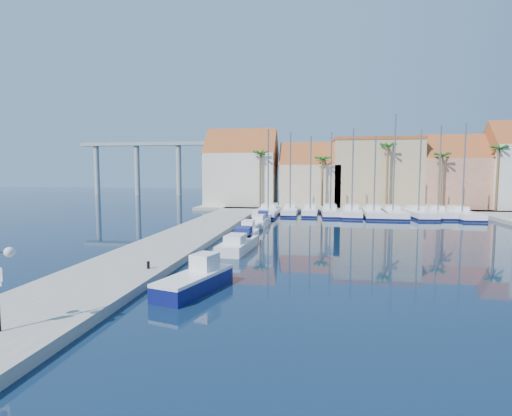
{
  "coord_description": "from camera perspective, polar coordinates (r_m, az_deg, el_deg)",
  "views": [
    {
      "loc": [
        2.94,
        -22.81,
        6.34
      ],
      "look_at": [
        -2.51,
        13.72,
        3.0
      ],
      "focal_mm": 28.0,
      "sensor_mm": 36.0,
      "label": 1
    }
  ],
  "objects": [
    {
      "name": "fishing_boat",
      "position": [
        21.86,
        -8.6,
        -10.07
      ],
      "size": [
        3.22,
        5.58,
        1.85
      ],
      "rotation": [
        0.0,
        0.0,
        -0.29
      ],
      "color": "#0E1455",
      "rests_on": "ground"
    },
    {
      "name": "quay_west",
      "position": [
        38.7,
        -9.61,
        -3.96
      ],
      "size": [
        6.0,
        77.0,
        0.5
      ],
      "primitive_type": "cube",
      "color": "gray",
      "rests_on": "ground"
    },
    {
      "name": "sailboat_9",
      "position": [
        61.82,
        27.16,
        -0.76
      ],
      "size": [
        2.93,
        10.89,
        12.88
      ],
      "rotation": [
        0.0,
        0.0,
        -0.01
      ],
      "color": "white",
      "rests_on": "ground"
    },
    {
      "name": "shore_north",
      "position": [
        71.42,
        14.13,
        0.12
      ],
      "size": [
        54.0,
        16.0,
        0.5
      ],
      "primitive_type": "cube",
      "color": "gray",
      "rests_on": "ground"
    },
    {
      "name": "building_3",
      "position": [
        73.22,
        26.1,
        4.26
      ],
      "size": [
        10.3,
        8.0,
        12.0
      ],
      "color": "#B2735A",
      "rests_on": "shore_north"
    },
    {
      "name": "building_2",
      "position": [
        71.52,
        16.64,
        4.88
      ],
      "size": [
        14.2,
        10.2,
        11.5
      ],
      "color": "tan",
      "rests_on": "shore_north"
    },
    {
      "name": "palm_2",
      "position": [
        65.85,
        18.33,
        8.11
      ],
      "size": [
        2.6,
        2.6,
        11.15
      ],
      "color": "brown",
      "rests_on": "shore_north"
    },
    {
      "name": "sailboat_4",
      "position": [
        59.33,
        13.51,
        -0.55
      ],
      "size": [
        3.56,
        10.78,
        12.41
      ],
      "rotation": [
        0.0,
        0.0,
        -0.07
      ],
      "color": "white",
      "rests_on": "ground"
    },
    {
      "name": "motorboat_west_3",
      "position": [
        46.8,
        0.52,
        -1.99
      ],
      "size": [
        1.96,
        5.5,
        1.4
      ],
      "rotation": [
        0.0,
        0.0,
        -0.04
      ],
      "color": "white",
      "rests_on": "ground"
    },
    {
      "name": "palm_1",
      "position": [
        64.84,
        9.49,
        6.68
      ],
      "size": [
        2.6,
        2.6,
        9.15
      ],
      "color": "brown",
      "rests_on": "shore_north"
    },
    {
      "name": "sailboat_7",
      "position": [
        60.48,
        22.01,
        -0.68
      ],
      "size": [
        3.45,
        10.56,
        12.25
      ],
      "rotation": [
        0.0,
        0.0,
        0.07
      ],
      "color": "white",
      "rests_on": "ground"
    },
    {
      "name": "sailboat_2",
      "position": [
        59.35,
        7.76,
        -0.43
      ],
      "size": [
        2.4,
        8.32,
        11.55
      ],
      "rotation": [
        0.0,
        0.0,
        -0.03
      ],
      "color": "white",
      "rests_on": "ground"
    },
    {
      "name": "motorboat_west_0",
      "position": [
        32.3,
        -2.69,
        -5.24
      ],
      "size": [
        2.47,
        6.29,
        1.4
      ],
      "rotation": [
        0.0,
        0.0,
        -0.08
      ],
      "color": "white",
      "rests_on": "ground"
    },
    {
      "name": "sailboat_3",
      "position": [
        59.25,
        10.54,
        -0.5
      ],
      "size": [
        2.8,
        9.78,
        11.89
      ],
      "rotation": [
        0.0,
        0.0,
        0.02
      ],
      "color": "white",
      "rests_on": "ground"
    },
    {
      "name": "ground",
      "position": [
        23.86,
        1.13,
        -10.24
      ],
      "size": [
        260.0,
        260.0,
        0.0
      ],
      "primitive_type": "plane",
      "color": "black",
      "rests_on": "ground"
    },
    {
      "name": "motorboat_west_1",
      "position": [
        36.53,
        -1.62,
        -4.02
      ],
      "size": [
        1.92,
        5.83,
        1.4
      ],
      "rotation": [
        0.0,
        0.0,
        0.01
      ],
      "color": "white",
      "rests_on": "ground"
    },
    {
      "name": "sailboat_8",
      "position": [
        61.94,
        24.39,
        -0.63
      ],
      "size": [
        2.68,
        9.96,
        12.77
      ],
      "rotation": [
        0.0,
        0.0,
        0.01
      ],
      "color": "white",
      "rests_on": "ground"
    },
    {
      "name": "palm_0",
      "position": [
        65.48,
        0.64,
        7.56
      ],
      "size": [
        2.6,
        2.6,
        10.15
      ],
      "color": "brown",
      "rests_on": "shore_north"
    },
    {
      "name": "bollard",
      "position": [
        25.23,
        -15.13,
        -7.87
      ],
      "size": [
        0.18,
        0.18,
        0.45
      ],
      "primitive_type": "cylinder",
      "color": "black",
      "rests_on": "quay_west"
    },
    {
      "name": "motorboat_west_2",
      "position": [
        41.54,
        -1.03,
        -2.9
      ],
      "size": [
        1.65,
        5.13,
        1.4
      ],
      "rotation": [
        0.0,
        0.0,
        0.0
      ],
      "color": "white",
      "rests_on": "ground"
    },
    {
      "name": "palm_3",
      "position": [
        67.59,
        25.04,
        6.61
      ],
      "size": [
        2.6,
        2.6,
        9.65
      ],
      "color": "brown",
      "rests_on": "shore_north"
    },
    {
      "name": "building_0",
      "position": [
        71.0,
        -2.02,
        5.31
      ],
      "size": [
        12.3,
        9.0,
        13.5
      ],
      "color": "beige",
      "rests_on": "shore_north"
    },
    {
      "name": "palm_4",
      "position": [
        70.31,
        31.38,
        7.03
      ],
      "size": [
        2.6,
        2.6,
        10.65
      ],
      "color": "brown",
      "rests_on": "shore_north"
    },
    {
      "name": "building_1",
      "position": [
        69.82,
        7.74,
        4.26
      ],
      "size": [
        10.3,
        8.0,
        11.0
      ],
      "color": "tan",
      "rests_on": "shore_north"
    },
    {
      "name": "sailboat_1",
      "position": [
        59.6,
        4.91,
        -0.37
      ],
      "size": [
        2.24,
        8.41,
        12.16
      ],
      "rotation": [
        0.0,
        0.0,
        0.0
      ],
      "color": "white",
      "rests_on": "ground"
    },
    {
      "name": "sailboat_5",
      "position": [
        59.29,
        16.42,
        -0.64
      ],
      "size": [
        3.29,
        10.82,
        11.29
      ],
      "rotation": [
        0.0,
        0.0,
        -0.04
      ],
      "color": "white",
      "rests_on": "ground"
    },
    {
      "name": "sailboat_0",
      "position": [
        59.06,
        1.84,
        -0.45
      ],
      "size": [
        3.35,
        11.97,
        12.5
      ],
      "rotation": [
        0.0,
        0.0,
        -0.02
      ],
      "color": "white",
      "rests_on": "ground"
    },
    {
      "name": "motorboat_west_4",
      "position": [
        51.19,
        1.06,
        -1.38
      ],
      "size": [
        2.35,
        5.84,
        1.4
      ],
      "rotation": [
        0.0,
        0.0,
        0.09
      ],
      "color": "white",
      "rests_on": "ground"
    },
    {
      "name": "sailboat_6",
      "position": [
        59.73,
        18.87,
        -0.64
      ],
      "size": [
        3.26,
        11.05,
        14.24
      ],
      "rotation": [
        0.0,
        0.0,
        -0.03
      ],
      "color": "white",
      "rests_on": "ground"
    },
    {
      "name": "viaduct",
      "position": [
        112.98,
        -13.45,
        7.01
      ],
      "size": [
        48.0,
        2.2,
        14.45
      ],
      "color": "#9E9E99",
      "rests_on": "ground"
    }
  ]
}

